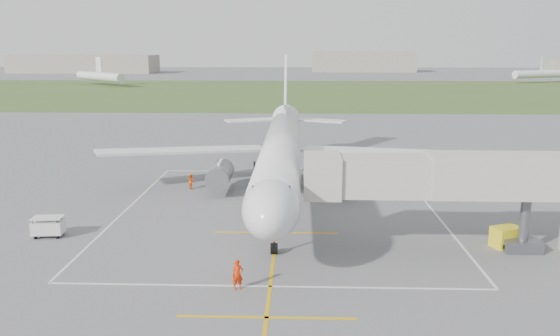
{
  "coord_description": "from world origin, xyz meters",
  "views": [
    {
      "loc": [
        1.66,
        -51.48,
        14.59
      ],
      "look_at": [
        0.08,
        -4.0,
        4.0
      ],
      "focal_mm": 35.0,
      "sensor_mm": 36.0,
      "label": 1
    }
  ],
  "objects_px": {
    "ramp_worker_nose": "(238,275)",
    "ramp_worker_wing": "(191,181)",
    "jet_bridge": "(495,188)",
    "airliner": "(281,154)",
    "baggage_cart": "(48,227)",
    "gpu_unit": "(506,237)"
  },
  "relations": [
    {
      "from": "ramp_worker_nose",
      "to": "ramp_worker_wing",
      "type": "xyz_separation_m",
      "value": [
        -7.52,
        24.15,
        -0.18
      ]
    },
    {
      "from": "jet_bridge",
      "to": "ramp_worker_nose",
      "type": "relative_size",
      "value": 12.2
    },
    {
      "from": "airliner",
      "to": "ramp_worker_nose",
      "type": "bearing_deg",
      "value": -95.32
    },
    {
      "from": "baggage_cart",
      "to": "ramp_worker_nose",
      "type": "bearing_deg",
      "value": -34.77
    },
    {
      "from": "gpu_unit",
      "to": "baggage_cart",
      "type": "relative_size",
      "value": 1.0
    },
    {
      "from": "baggage_cart",
      "to": "ramp_worker_wing",
      "type": "bearing_deg",
      "value": 55.91
    },
    {
      "from": "airliner",
      "to": "jet_bridge",
      "type": "distance_m",
      "value": 21.22
    },
    {
      "from": "airliner",
      "to": "ramp_worker_wing",
      "type": "xyz_separation_m",
      "value": [
        -9.5,
        2.93,
        -3.61
      ]
    },
    {
      "from": "baggage_cart",
      "to": "gpu_unit",
      "type": "bearing_deg",
      "value": -6.91
    },
    {
      "from": "airliner",
      "to": "gpu_unit",
      "type": "relative_size",
      "value": 19.34
    },
    {
      "from": "airliner",
      "to": "baggage_cart",
      "type": "xyz_separation_m",
      "value": [
        -17.85,
        -12.22,
        -3.57
      ]
    },
    {
      "from": "airliner",
      "to": "jet_bridge",
      "type": "xyz_separation_m",
      "value": [
        15.72,
        -14.25,
        0.35
      ]
    },
    {
      "from": "ramp_worker_nose",
      "to": "gpu_unit",
      "type": "bearing_deg",
      "value": 6.67
    },
    {
      "from": "baggage_cart",
      "to": "ramp_worker_wing",
      "type": "distance_m",
      "value": 17.3
    },
    {
      "from": "jet_bridge",
      "to": "baggage_cart",
      "type": "xyz_separation_m",
      "value": [
        -33.57,
        2.03,
        -3.92
      ]
    },
    {
      "from": "baggage_cart",
      "to": "airliner",
      "type": "bearing_deg",
      "value": 29.18
    },
    {
      "from": "baggage_cart",
      "to": "ramp_worker_nose",
      "type": "distance_m",
      "value": 18.24
    },
    {
      "from": "jet_bridge",
      "to": "ramp_worker_nose",
      "type": "xyz_separation_m",
      "value": [
        -17.7,
        -6.97,
        -3.79
      ]
    },
    {
      "from": "jet_bridge",
      "to": "gpu_unit",
      "type": "height_order",
      "value": "jet_bridge"
    },
    {
      "from": "airliner",
      "to": "gpu_unit",
      "type": "xyz_separation_m",
      "value": [
        17.19,
        -13.25,
        -3.63
      ]
    },
    {
      "from": "gpu_unit",
      "to": "ramp_worker_wing",
      "type": "height_order",
      "value": "ramp_worker_wing"
    },
    {
      "from": "jet_bridge",
      "to": "gpu_unit",
      "type": "xyz_separation_m",
      "value": [
        1.47,
        1.0,
        -3.98
      ]
    }
  ]
}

